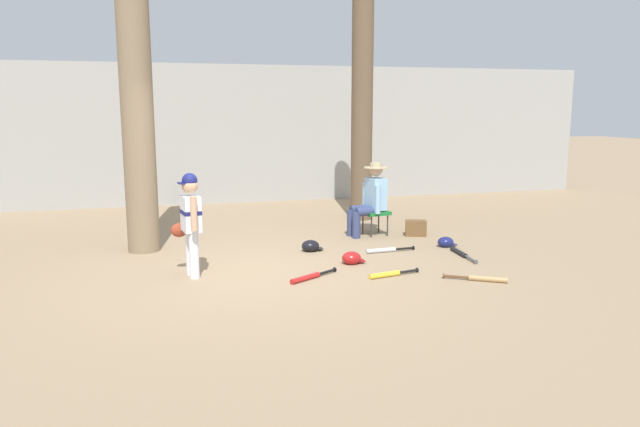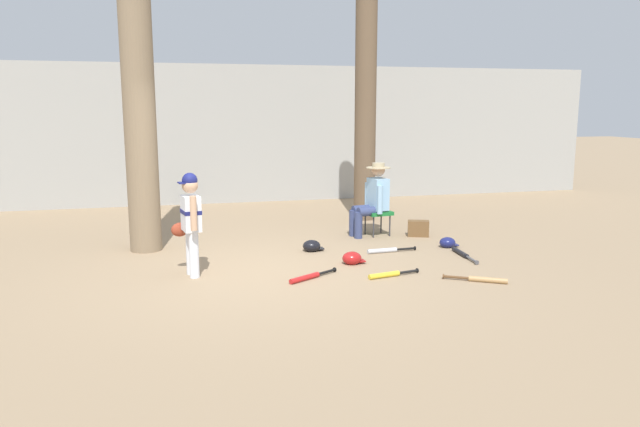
{
  "view_description": "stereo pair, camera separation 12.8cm",
  "coord_description": "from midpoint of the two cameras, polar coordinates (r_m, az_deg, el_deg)",
  "views": [
    {
      "loc": [
        -1.21,
        -7.43,
        2.1
      ],
      "look_at": [
        0.8,
        -0.04,
        0.75
      ],
      "focal_mm": 34.0,
      "sensor_mm": 36.0,
      "label": 1
    },
    {
      "loc": [
        -1.08,
        -7.46,
        2.1
      ],
      "look_at": [
        0.8,
        -0.04,
        0.75
      ],
      "focal_mm": 34.0,
      "sensor_mm": 36.0,
      "label": 2
    }
  ],
  "objects": [
    {
      "name": "tree_near_player",
      "position": [
        9.14,
        -17.36,
        12.05
      ],
      "size": [
        0.66,
        0.66,
        5.64
      ],
      "color": "#7F6B51",
      "rests_on": "ground"
    },
    {
      "name": "bat_wood_tan",
      "position": [
        7.67,
        14.61,
        -5.96
      ],
      "size": [
        0.69,
        0.46,
        0.07
      ],
      "color": "tan",
      "rests_on": "ground"
    },
    {
      "name": "handbag_beside_stool",
      "position": [
        10.09,
        8.66,
        -1.37
      ],
      "size": [
        0.38,
        0.29,
        0.26
      ],
      "primitive_type": "cube",
      "rotation": [
        0.0,
        0.0,
        -0.37
      ],
      "color": "brown",
      "rests_on": "ground"
    },
    {
      "name": "ground_plane",
      "position": [
        7.82,
        -6.23,
        -5.63
      ],
      "size": [
        60.0,
        60.0,
        0.0
      ],
      "primitive_type": "plane",
      "color": "#937A5B"
    },
    {
      "name": "bat_black_composite",
      "position": [
        8.91,
        12.69,
        -3.65
      ],
      "size": [
        0.13,
        0.83,
        0.07
      ],
      "color": "black",
      "rests_on": "ground"
    },
    {
      "name": "bat_red_barrel",
      "position": [
        7.5,
        -1.56,
        -6.0
      ],
      "size": [
        0.7,
        0.46,
        0.07
      ],
      "color": "red",
      "rests_on": "ground"
    },
    {
      "name": "batting_helmet_red",
      "position": [
        8.23,
        2.55,
        -4.22
      ],
      "size": [
        0.31,
        0.24,
        0.18
      ],
      "color": "#A81919",
      "rests_on": "ground"
    },
    {
      "name": "tree_behind_spectator",
      "position": [
        11.34,
        3.64,
        9.24
      ],
      "size": [
        0.52,
        0.52,
        4.4
      ],
      "color": "brown",
      "rests_on": "ground"
    },
    {
      "name": "batting_helmet_black",
      "position": [
        8.93,
        -1.31,
        -3.08
      ],
      "size": [
        0.31,
        0.24,
        0.18
      ],
      "color": "black",
      "rests_on": "ground"
    },
    {
      "name": "bat_yellow_trainer",
      "position": [
        7.66,
        5.97,
        -5.7
      ],
      "size": [
        0.72,
        0.21,
        0.07
      ],
      "color": "yellow",
      "rests_on": "ground"
    },
    {
      "name": "concrete_back_wall",
      "position": [
        13.57,
        -10.41,
        7.32
      ],
      "size": [
        18.0,
        0.36,
        3.0
      ],
      "primitive_type": "cube",
      "color": "#9E9E99",
      "rests_on": "ground"
    },
    {
      "name": "bat_aluminum_silver",
      "position": [
        8.92,
        5.71,
        -3.45
      ],
      "size": [
        0.76,
        0.11,
        0.07
      ],
      "color": "#B7BCC6",
      "rests_on": "ground"
    },
    {
      "name": "batting_helmet_navy",
      "position": [
        9.39,
        11.37,
        -2.66
      ],
      "size": [
        0.29,
        0.22,
        0.17
      ],
      "color": "navy",
      "rests_on": "ground"
    },
    {
      "name": "seated_spectator",
      "position": [
        9.95,
        4.39,
        1.54
      ],
      "size": [
        0.68,
        0.54,
        1.2
      ],
      "color": "navy",
      "rests_on": "ground"
    },
    {
      "name": "young_ballplayer",
      "position": [
        7.67,
        -12.6,
        -0.42
      ],
      "size": [
        0.39,
        0.57,
        1.31
      ],
      "color": "white",
      "rests_on": "ground"
    },
    {
      "name": "folding_stool",
      "position": [
        10.04,
        4.86,
        0.01
      ],
      "size": [
        0.45,
        0.45,
        0.41
      ],
      "color": "#196B2D",
      "rests_on": "ground"
    }
  ]
}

